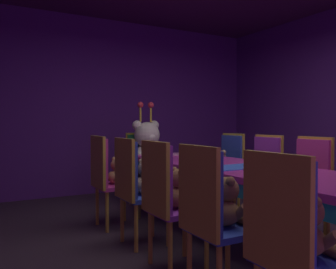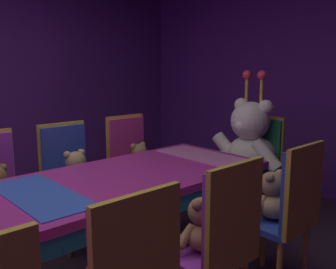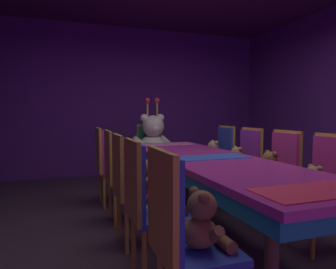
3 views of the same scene
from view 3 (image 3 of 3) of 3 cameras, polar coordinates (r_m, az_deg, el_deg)
name	(u,v)px [view 3 (image 3 of 3)]	position (r m, az deg, el deg)	size (l,w,h in m)	color
ground_plane	(209,232)	(3.16, 7.75, -17.69)	(7.90, 7.90, 0.00)	#3F2D38
wall_back	(135,101)	(5.97, -6.20, 6.21)	(5.20, 0.12, 2.80)	#59267F
banquet_table	(210,166)	(2.98, 7.87, -5.87)	(0.90, 3.15, 0.75)	#B22D8C
chair_left_0	(176,226)	(1.61, 1.59, -16.72)	(0.42, 0.41, 0.98)	#2D47B2
teddy_left_0	(203,223)	(1.66, 6.50, -16.15)	(0.26, 0.33, 0.31)	brown
chair_left_1	(143,195)	(2.17, -4.62, -11.23)	(0.42, 0.41, 0.98)	#2D47B2
teddy_left_1	(163,193)	(2.20, -0.85, -10.88)	(0.27, 0.35, 0.33)	brown
chair_left_2	(127,179)	(2.71, -7.72, -8.16)	(0.42, 0.41, 0.98)	purple
teddy_left_2	(143,178)	(2.74, -4.69, -8.06)	(0.26, 0.33, 0.32)	brown
chair_left_3	(116,167)	(3.29, -9.74, -6.01)	(0.42, 0.41, 0.98)	#2D47B2
teddy_left_3	(129,166)	(3.32, -7.23, -5.85)	(0.27, 0.35, 0.33)	tan
chair_left_4	(105,158)	(3.93, -11.70, -4.41)	(0.42, 0.41, 0.98)	#CC338C
teddy_left_4	(116,159)	(3.96, -9.62, -4.52)	(0.24, 0.31, 0.29)	#9E7247
chair_right_1	(326,179)	(3.01, 27.44, -7.35)	(0.42, 0.41, 0.98)	#CC338C
teddy_right_1	(313,183)	(2.91, 25.48, -8.14)	(0.22, 0.28, 0.27)	#9E7247
chair_right_2	(281,167)	(3.43, 20.31, -5.81)	(0.42, 0.41, 0.98)	#CC338C
teddy_right_2	(269,168)	(3.34, 18.36, -6.05)	(0.26, 0.34, 0.32)	brown
chair_right_3	(246,159)	(3.90, 14.44, -4.52)	(0.42, 0.41, 0.98)	purple
teddy_right_3	(236,161)	(3.82, 12.62, -4.78)	(0.25, 0.32, 0.30)	#9E7247
chair_right_4	(222,153)	(4.46, 10.03, -3.40)	(0.42, 0.41, 0.98)	#2D47B2
teddy_right_4	(213,153)	(4.39, 8.36, -3.50)	(0.26, 0.34, 0.32)	tan
throne_chair	(150,148)	(4.95, -3.33, -2.62)	(0.41, 0.42, 0.98)	#268C4C
king_teddy_bear	(153,139)	(4.77, -2.77, -0.89)	(0.74, 0.57, 0.95)	silver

